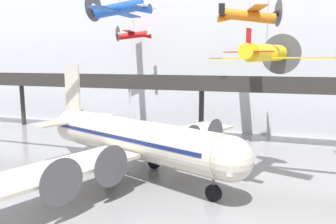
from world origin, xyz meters
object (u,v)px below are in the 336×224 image
(suspended_plane_blue_trainer, at_px, (119,9))
(suspended_plane_red_highwing, at_px, (133,35))
(suspended_plane_orange_highwing, at_px, (249,15))
(suspended_plane_yellow_lowwing, at_px, (266,53))
(airliner_silver_main, at_px, (130,138))

(suspended_plane_blue_trainer, distance_m, suspended_plane_red_highwing, 19.12)
(suspended_plane_blue_trainer, xyz_separation_m, suspended_plane_orange_highwing, (10.06, 12.73, 0.62))
(suspended_plane_orange_highwing, height_order, suspended_plane_red_highwing, suspended_plane_orange_highwing)
(suspended_plane_red_highwing, relative_size, suspended_plane_yellow_lowwing, 0.71)
(suspended_plane_blue_trainer, height_order, suspended_plane_yellow_lowwing, suspended_plane_blue_trainer)
(suspended_plane_orange_highwing, bearing_deg, suspended_plane_blue_trainer, -144.87)
(suspended_plane_orange_highwing, distance_m, suspended_plane_yellow_lowwing, 13.74)
(airliner_silver_main, height_order, suspended_plane_orange_highwing, suspended_plane_orange_highwing)
(suspended_plane_red_highwing, xyz_separation_m, suspended_plane_yellow_lowwing, (19.35, -17.86, -3.18))
(suspended_plane_blue_trainer, distance_m, suspended_plane_yellow_lowwing, 13.15)
(airliner_silver_main, xyz_separation_m, suspended_plane_blue_trainer, (-0.97, 0.27, 11.51))
(suspended_plane_red_highwing, bearing_deg, airliner_silver_main, 102.95)
(suspended_plane_orange_highwing, bearing_deg, suspended_plane_red_highwing, 146.55)
(suspended_plane_orange_highwing, bearing_deg, suspended_plane_yellow_lowwing, -95.50)
(suspended_plane_red_highwing, distance_m, suspended_plane_yellow_lowwing, 26.52)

